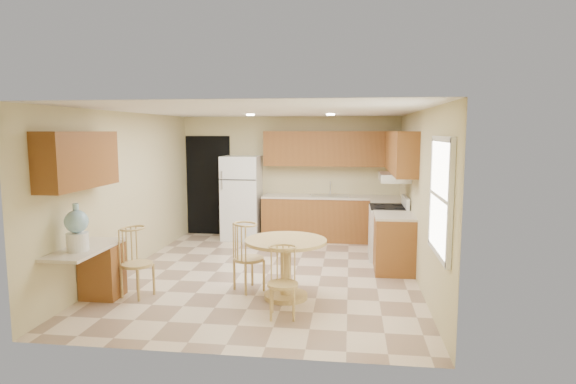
# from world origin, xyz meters

# --- Properties ---
(floor) EXTENTS (5.50, 5.50, 0.00)m
(floor) POSITION_xyz_m (0.00, 0.00, 0.00)
(floor) COLOR beige
(floor) RESTS_ON ground
(ceiling) EXTENTS (4.50, 5.50, 0.02)m
(ceiling) POSITION_xyz_m (0.00, 0.00, 2.50)
(ceiling) COLOR white
(ceiling) RESTS_ON wall_back
(wall_back) EXTENTS (4.50, 0.02, 2.50)m
(wall_back) POSITION_xyz_m (0.00, 2.75, 1.25)
(wall_back) COLOR #CCBF8A
(wall_back) RESTS_ON floor
(wall_front) EXTENTS (4.50, 0.02, 2.50)m
(wall_front) POSITION_xyz_m (0.00, -2.75, 1.25)
(wall_front) COLOR #CCBF8A
(wall_front) RESTS_ON floor
(wall_left) EXTENTS (0.02, 5.50, 2.50)m
(wall_left) POSITION_xyz_m (-2.25, 0.00, 1.25)
(wall_left) COLOR #CCBF8A
(wall_left) RESTS_ON floor
(wall_right) EXTENTS (0.02, 5.50, 2.50)m
(wall_right) POSITION_xyz_m (2.25, 0.00, 1.25)
(wall_right) COLOR #CCBF8A
(wall_right) RESTS_ON floor
(doorway) EXTENTS (0.90, 0.02, 2.10)m
(doorway) POSITION_xyz_m (-1.75, 2.73, 1.05)
(doorway) COLOR black
(doorway) RESTS_ON floor
(base_cab_back) EXTENTS (2.75, 0.60, 0.87)m
(base_cab_back) POSITION_xyz_m (0.88, 2.45, 0.43)
(base_cab_back) COLOR brown
(base_cab_back) RESTS_ON floor
(counter_back) EXTENTS (2.75, 0.63, 0.04)m
(counter_back) POSITION_xyz_m (0.88, 2.45, 0.89)
(counter_back) COLOR beige
(counter_back) RESTS_ON base_cab_back
(base_cab_right_a) EXTENTS (0.60, 0.59, 0.87)m
(base_cab_right_a) POSITION_xyz_m (1.95, 1.85, 0.43)
(base_cab_right_a) COLOR brown
(base_cab_right_a) RESTS_ON floor
(counter_right_a) EXTENTS (0.63, 0.59, 0.04)m
(counter_right_a) POSITION_xyz_m (1.95, 1.85, 0.89)
(counter_right_a) COLOR beige
(counter_right_a) RESTS_ON base_cab_right_a
(base_cab_right_b) EXTENTS (0.60, 0.80, 0.87)m
(base_cab_right_b) POSITION_xyz_m (1.95, 0.40, 0.43)
(base_cab_right_b) COLOR brown
(base_cab_right_b) RESTS_ON floor
(counter_right_b) EXTENTS (0.63, 0.80, 0.04)m
(counter_right_b) POSITION_xyz_m (1.95, 0.40, 0.89)
(counter_right_b) COLOR beige
(counter_right_b) RESTS_ON base_cab_right_b
(upper_cab_back) EXTENTS (2.75, 0.33, 0.70)m
(upper_cab_back) POSITION_xyz_m (0.88, 2.58, 1.85)
(upper_cab_back) COLOR brown
(upper_cab_back) RESTS_ON wall_back
(upper_cab_right) EXTENTS (0.33, 2.42, 0.70)m
(upper_cab_right) POSITION_xyz_m (2.08, 1.21, 1.85)
(upper_cab_right) COLOR brown
(upper_cab_right) RESTS_ON wall_right
(upper_cab_left) EXTENTS (0.33, 1.40, 0.70)m
(upper_cab_left) POSITION_xyz_m (-2.08, -1.60, 1.85)
(upper_cab_left) COLOR brown
(upper_cab_left) RESTS_ON wall_left
(sink) EXTENTS (0.78, 0.44, 0.01)m
(sink) POSITION_xyz_m (0.85, 2.45, 0.91)
(sink) COLOR silver
(sink) RESTS_ON counter_back
(range_hood) EXTENTS (0.50, 0.76, 0.14)m
(range_hood) POSITION_xyz_m (2.00, 1.18, 1.42)
(range_hood) COLOR silver
(range_hood) RESTS_ON upper_cab_right
(desk_pedestal) EXTENTS (0.48, 0.42, 0.72)m
(desk_pedestal) POSITION_xyz_m (-2.00, -1.32, 0.36)
(desk_pedestal) COLOR brown
(desk_pedestal) RESTS_ON floor
(desk_top) EXTENTS (0.50, 1.20, 0.04)m
(desk_top) POSITION_xyz_m (-2.00, -1.70, 0.75)
(desk_top) COLOR beige
(desk_top) RESTS_ON desk_pedestal
(window) EXTENTS (0.06, 1.12, 1.30)m
(window) POSITION_xyz_m (2.23, -1.85, 1.50)
(window) COLOR white
(window) RESTS_ON wall_right
(can_light_a) EXTENTS (0.14, 0.14, 0.02)m
(can_light_a) POSITION_xyz_m (-0.50, 1.20, 2.48)
(can_light_a) COLOR white
(can_light_a) RESTS_ON ceiling
(can_light_b) EXTENTS (0.14, 0.14, 0.02)m
(can_light_b) POSITION_xyz_m (0.90, 1.20, 2.48)
(can_light_b) COLOR white
(can_light_b) RESTS_ON ceiling
(refrigerator) EXTENTS (0.75, 0.73, 1.70)m
(refrigerator) POSITION_xyz_m (-0.95, 2.40, 0.85)
(refrigerator) COLOR white
(refrigerator) RESTS_ON floor
(stove) EXTENTS (0.65, 0.76, 1.09)m
(stove) POSITION_xyz_m (1.92, 1.18, 0.47)
(stove) COLOR white
(stove) RESTS_ON floor
(dining_table) EXTENTS (1.07, 1.07, 0.80)m
(dining_table) POSITION_xyz_m (0.43, -1.05, 0.52)
(dining_table) COLOR tan
(dining_table) RESTS_ON floor
(chair_table_a) EXTENTS (0.42, 0.51, 0.94)m
(chair_table_a) POSITION_xyz_m (-0.12, -0.89, 0.58)
(chair_table_a) COLOR tan
(chair_table_a) RESTS_ON floor
(chair_table_b) EXTENTS (0.37, 0.37, 0.84)m
(chair_table_b) POSITION_xyz_m (0.48, -1.78, 0.51)
(chair_table_b) COLOR tan
(chair_table_b) RESTS_ON floor
(chair_desk) EXTENTS (0.41, 0.53, 0.93)m
(chair_desk) POSITION_xyz_m (-1.55, -1.32, 0.56)
(chair_desk) COLOR tan
(chair_desk) RESTS_ON floor
(water_crock) EXTENTS (0.28, 0.28, 0.58)m
(water_crock) POSITION_xyz_m (-2.00, -1.86, 1.03)
(water_crock) COLOR white
(water_crock) RESTS_ON desk_top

